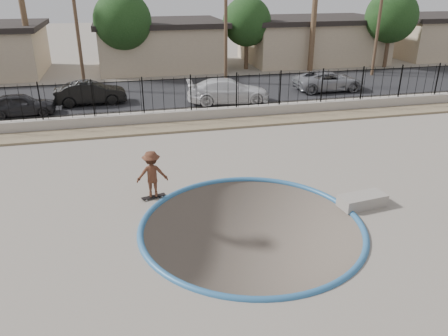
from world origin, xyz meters
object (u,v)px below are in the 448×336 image
car_a (21,104)px  car_d (329,81)px  concrete_ledge (362,200)px  skateboard (154,197)px  car_b (91,93)px  car_c (228,91)px  skater (152,177)px

car_a → car_d: 19.38m
concrete_ledge → car_d: bearing=68.1°
skateboard → car_a: bearing=103.8°
car_b → skateboard: bearing=-171.9°
car_a → car_c: car_c is taller
car_b → car_c: size_ratio=0.84×
skateboard → car_d: size_ratio=0.18×
skater → car_b: bearing=-76.3°
concrete_ledge → car_a: 19.16m
concrete_ledge → car_c: bearing=94.9°
car_b → car_c: (8.20, -1.60, 0.04)m
skater → car_a: bearing=-59.2°
skater → concrete_ledge: size_ratio=1.03×
car_a → car_b: bearing=-70.0°
car_b → car_a: bearing=110.6°
car_a → car_c: bearing=-93.5°
car_c → car_d: (7.43, 1.53, -0.07)m
skateboard → concrete_ledge: concrete_ledge is taller
concrete_ledge → car_a: bearing=133.1°
skater → car_c: 13.06m
car_a → car_d: size_ratio=0.77×
car_a → car_b: 4.02m
skater → concrete_ledge: skater is taller
skater → car_d: skater is taller
skater → skateboard: skater is taller
car_b → car_d: car_b is taller
skateboard → car_b: (-2.59, 13.40, 0.67)m
car_b → car_c: 8.35m
skater → concrete_ledge: 7.17m
skater → skateboard: 0.77m
car_c → car_d: 7.58m
car_b → car_c: bearing=-103.9°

